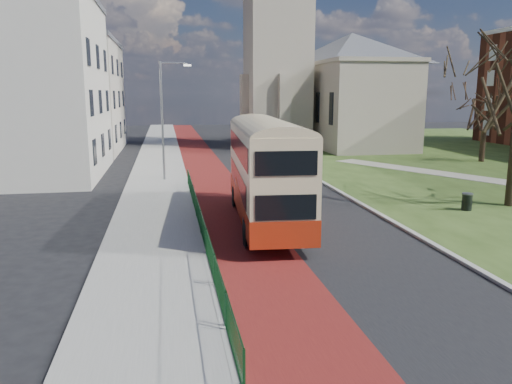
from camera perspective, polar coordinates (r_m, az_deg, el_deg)
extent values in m
plane|color=black|center=(18.46, 3.87, -7.87)|extent=(160.00, 160.00, 0.00)
cube|color=black|center=(37.84, -1.30, 2.08)|extent=(9.00, 120.00, 0.01)
cube|color=#591414|center=(37.52, -5.38, 1.95)|extent=(3.40, 120.00, 0.01)
cube|color=gray|center=(37.39, -11.19, 1.84)|extent=(4.00, 120.00, 0.12)
cube|color=#999993|center=(37.41, -8.13, 1.95)|extent=(0.25, 120.00, 0.13)
cube|color=#999993|center=(40.71, 4.67, 2.78)|extent=(0.25, 80.00, 0.13)
cylinder|color=#0D3A18|center=(21.52, -6.36, -2.09)|extent=(0.04, 24.00, 0.04)
cylinder|color=#0D3A18|center=(21.76, -6.30, -4.52)|extent=(0.04, 24.00, 0.04)
cube|color=gray|center=(56.58, 2.47, 17.29)|extent=(6.50, 6.50, 24.00)
cube|color=gray|center=(58.74, 10.63, 9.57)|extent=(9.00, 18.00, 9.00)
pyramid|color=#565960|center=(59.08, 10.93, 17.44)|extent=(9.00, 18.00, 3.60)
cube|color=beige|center=(40.09, -24.70, 10.55)|extent=(10.00, 14.00, 12.50)
cube|color=#BFB3A2|center=(55.75, -20.61, 10.00)|extent=(10.00, 16.00, 11.00)
cube|color=#565960|center=(55.99, -21.03, 15.88)|extent=(10.30, 16.30, 0.50)
cylinder|color=gray|center=(34.96, -10.66, 7.92)|extent=(0.16, 0.16, 8.00)
cylinder|color=gray|center=(34.97, -9.38, 14.36)|extent=(1.80, 0.10, 0.10)
cube|color=silver|center=(34.99, -7.85, 14.15)|extent=(0.50, 0.18, 0.12)
cube|color=#9C240E|center=(23.29, 1.11, -1.15)|extent=(3.38, 11.36, 1.02)
cube|color=beige|center=(22.95, 1.13, 3.70)|extent=(3.35, 11.30, 2.95)
cube|color=black|center=(23.26, -2.10, 1.52)|extent=(0.71, 9.17, 0.97)
cube|color=black|center=(23.58, 4.11, 1.63)|extent=(0.71, 9.17, 0.97)
cube|color=black|center=(22.75, -2.07, 5.18)|extent=(0.77, 10.06, 0.92)
cube|color=black|center=(23.08, 4.30, 5.24)|extent=(0.77, 10.06, 0.92)
cube|color=black|center=(28.56, -0.31, 3.34)|extent=(2.29, 0.24, 1.07)
cube|color=black|center=(28.39, -0.31, 6.40)|extent=(2.29, 0.24, 0.92)
cube|color=orange|center=(28.34, -0.31, 7.57)|extent=(1.82, 0.23, 0.31)
cylinder|color=black|center=(27.00, -2.40, -0.53)|extent=(0.38, 1.08, 1.06)
cylinder|color=black|center=(27.25, 2.55, -0.42)|extent=(0.38, 1.08, 1.06)
cylinder|color=black|center=(20.05, -1.01, -4.70)|extent=(0.38, 1.08, 1.06)
cylinder|color=black|center=(20.39, 5.62, -4.48)|extent=(0.38, 1.08, 1.06)
cylinder|color=#2C2316|center=(30.02, 27.22, 2.28)|extent=(0.56, 0.56, 3.93)
cylinder|color=#2F2217|center=(48.67, 24.47, 4.85)|extent=(0.55, 0.55, 2.84)
cylinder|color=black|center=(28.17, 22.97, -1.08)|extent=(0.65, 0.65, 0.84)
cylinder|color=gray|center=(28.09, 23.04, -0.19)|extent=(0.70, 0.70, 0.06)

